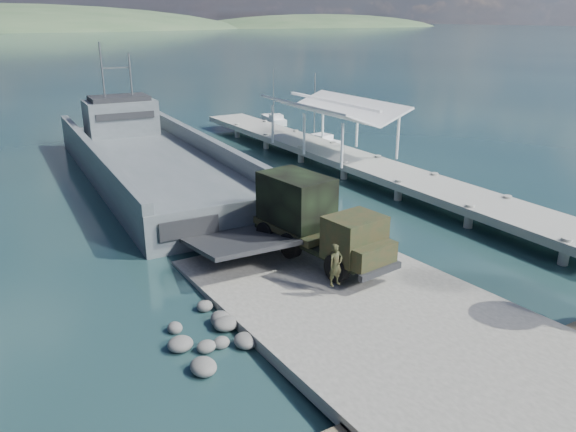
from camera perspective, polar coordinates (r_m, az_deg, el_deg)
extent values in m
plane|color=#1A393E|center=(24.02, 6.49, -9.05)|extent=(1400.00, 1400.00, 0.00)
cube|color=slate|center=(23.22, 8.02, -9.50)|extent=(10.00, 18.00, 0.50)
cube|color=#999A91|center=(44.55, 5.86, 5.91)|extent=(4.00, 44.00, 0.50)
cube|color=#505A5E|center=(43.37, -13.52, 4.32)|extent=(10.32, 29.75, 2.44)
cube|color=#505A5E|center=(42.16, -19.12, 5.89)|extent=(2.12, 29.32, 1.27)
cube|color=#505A5E|center=(44.11, -8.53, 7.32)|extent=(2.12, 29.32, 1.27)
cube|color=#505A5E|center=(29.94, -6.24, -1.03)|extent=(8.81, 0.85, 2.54)
cube|color=#505A5E|center=(52.15, -16.63, 9.60)|extent=(6.06, 4.21, 2.93)
cube|color=#252629|center=(51.91, -16.81, 11.40)|extent=(5.05, 3.38, 0.39)
cylinder|color=gray|center=(51.45, -18.36, 13.71)|extent=(0.16, 0.16, 4.89)
cylinder|color=gray|center=(51.96, -15.70, 13.47)|extent=(0.16, 0.16, 3.91)
cylinder|color=black|center=(24.64, 4.97, -5.29)|extent=(0.58, 1.29, 1.25)
cylinder|color=black|center=(26.08, 8.56, -4.00)|extent=(0.58, 1.29, 1.25)
cylinder|color=black|center=(26.91, 0.25, -3.00)|extent=(0.58, 1.29, 1.25)
cylinder|color=black|center=(28.23, 3.79, -1.93)|extent=(0.58, 1.29, 1.25)
cylinder|color=black|center=(28.34, -2.15, -1.82)|extent=(0.58, 1.29, 1.25)
cylinder|color=black|center=(29.60, 1.32, -0.86)|extent=(0.58, 1.29, 1.25)
cube|color=black|center=(27.10, 2.85, -2.53)|extent=(2.97, 7.51, 0.24)
cube|color=#20301B|center=(24.96, 6.77, -2.14)|extent=(2.62, 2.20, 1.92)
cube|color=#20301B|center=(24.41, 8.62, -3.97)|extent=(2.30, 1.12, 0.96)
cube|color=#20301B|center=(27.94, 1.06, -1.07)|extent=(2.91, 4.68, 0.34)
cube|color=black|center=(27.62, 0.83, 1.75)|extent=(2.73, 3.90, 2.41)
cube|color=#252629|center=(24.35, 9.37, -5.57)|extent=(2.42, 0.52, 0.29)
imported|color=#20301B|center=(23.48, 4.83, -5.84)|extent=(0.70, 0.49, 1.82)
cube|color=white|center=(53.53, 2.66, 7.49)|extent=(2.56, 5.84, 0.92)
cube|color=white|center=(52.68, 3.45, 7.96)|extent=(1.69, 1.86, 0.62)
cylinder|color=gray|center=(52.93, 2.72, 11.02)|extent=(0.10, 0.10, 6.15)
cube|color=white|center=(65.22, -1.46, 9.67)|extent=(2.48, 5.26, 0.83)
cube|color=white|center=(64.27, -1.21, 10.03)|extent=(1.56, 1.71, 0.55)
cylinder|color=gray|center=(64.77, -1.49, 12.28)|extent=(0.09, 0.09, 5.52)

